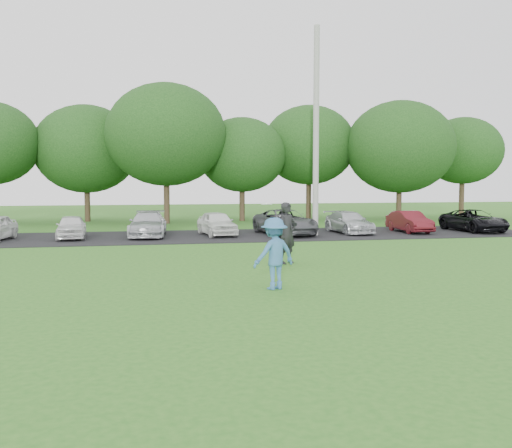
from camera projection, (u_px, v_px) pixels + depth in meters
The scene contains 7 objects.
ground at pixel (283, 284), 14.74m from camera, with size 100.00×100.00×0.00m, color #2A691E.
parking_lot at pixel (217, 236), 27.44m from camera, with size 32.00×6.50×0.03m, color black.
utility_pole at pixel (316, 132), 27.32m from camera, with size 0.28×0.28×10.01m, color #A3A29E.
frisbee_player at pixel (274, 253), 14.01m from camera, with size 1.31×1.04×2.13m.
camera_bystander at pixel (287, 233), 18.34m from camera, with size 0.86×0.79×1.98m.
parked_cars at pixel (235, 223), 27.50m from camera, with size 28.73×4.78×1.23m.
tree_row at pixel (220, 146), 36.90m from camera, with size 42.39×9.85×8.64m.
Camera 1 is at (-3.57, -14.15, 2.68)m, focal length 40.00 mm.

